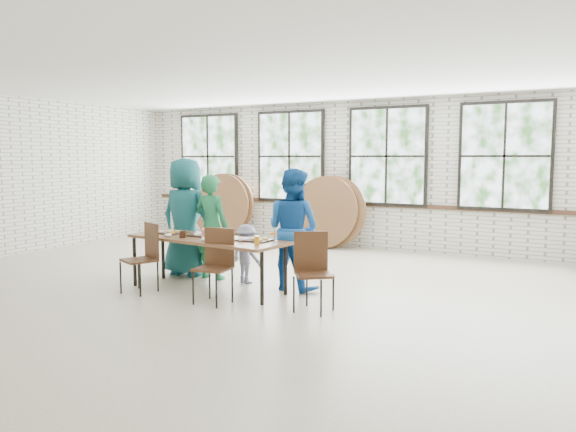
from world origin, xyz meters
name	(u,v)px	position (x,y,z in m)	size (l,w,h in m)	color
room	(387,159)	(0.00, 4.44, 1.83)	(12.00, 12.00, 12.00)	beige
dining_table	(207,241)	(-1.01, -0.10, 0.69)	(2.47, 1.04, 0.74)	brown
chair_near_left	(145,252)	(-1.70, -0.58, 0.56)	(0.55, 0.54, 0.95)	#462917
chair_near_right	(216,259)	(-0.52, -0.56, 0.56)	(0.47, 0.46, 0.95)	#462917
chair_spare	(312,264)	(0.72, -0.28, 0.56)	(0.58, 0.58, 0.95)	#462917
adult_teal	(186,217)	(-1.92, 0.55, 0.92)	(0.90, 0.59, 1.85)	#1B6267
adult_green	(212,227)	(-1.42, 0.55, 0.80)	(0.58, 0.38, 1.60)	#1E7144
toddler	(246,254)	(-0.78, 0.55, 0.44)	(0.56, 0.32, 0.87)	#13143C
adult_blue	(293,229)	(0.00, 0.55, 0.85)	(0.83, 0.64, 1.70)	#164F9D
tabletop_clutter	(211,237)	(-0.91, -0.14, 0.77)	(1.96, 0.63, 0.11)	black
round_tops_leaning	(272,209)	(-2.46, 4.11, 0.73)	(4.23, 0.47, 1.49)	brown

